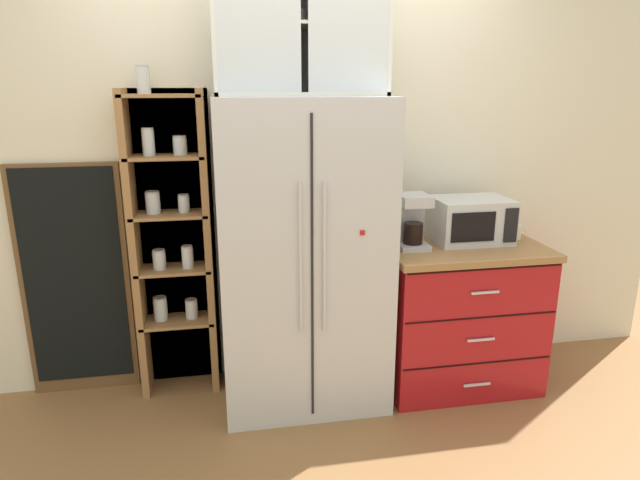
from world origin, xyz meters
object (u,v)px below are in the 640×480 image
Objects in this scene: refrigerator at (302,256)px; mug_cream at (515,232)px; mug_sage at (463,237)px; bottle_cobalt at (461,226)px; coffee_maker at (411,220)px; microwave at (471,220)px; chalkboard_menu at (76,281)px.

refrigerator reaches higher than mug_cream.
bottle_cobalt is (-0.00, 0.03, 0.06)m from mug_sage.
refrigerator is 0.66m from coffee_maker.
microwave is 0.39m from coffee_maker.
mug_cream is 2.61m from chalkboard_menu.
chalkboard_menu is at bearing 171.48° from coffee_maker.
refrigerator is at bearing -178.91° from coffee_maker.
chalkboard_menu reaches higher than mug_cream.
mug_cream is (0.68, 0.04, -0.11)m from coffee_maker.
refrigerator reaches higher than chalkboard_menu.
mug_sage is at bearing -86.02° from bottle_cobalt.
mug_sage is 2.26m from chalkboard_menu.
chalkboard_menu is (-2.30, 0.24, -0.32)m from microwave.
refrigerator reaches higher than microwave.
refrigerator is 0.96m from bottle_cobalt.
mug_cream is at bearing 3.54° from bottle_cobalt.
refrigerator reaches higher than bottle_cobalt.
coffee_maker reaches higher than mug_cream.
chalkboard_menu is at bearing 173.93° from microwave.
refrigerator is 3.93× the size of microwave.
bottle_cobalt is at bearing 1.53° from refrigerator.
mug_cream is 0.08× the size of chalkboard_menu.
refrigerator reaches higher than coffee_maker.
refrigerator is 0.95m from mug_sage.
microwave is at bearing 3.04° from refrigerator.
coffee_maker is (-0.39, -0.04, 0.03)m from microwave.
coffee_maker is 1.97m from chalkboard_menu.
coffee_maker reaches higher than bottle_cobalt.
coffee_maker is 0.23× the size of chalkboard_menu.
coffee_maker is at bearing -177.58° from bottle_cobalt.
microwave is 3.91× the size of mug_cream.
coffee_maker is 1.29× the size of bottle_cobalt.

